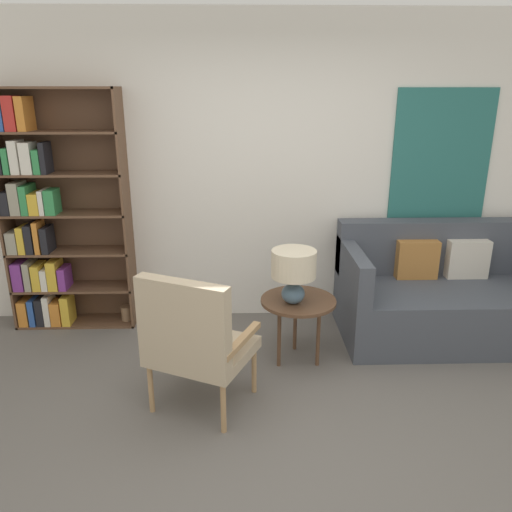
{
  "coord_description": "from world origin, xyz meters",
  "views": [
    {
      "loc": [
        -0.21,
        -2.4,
        2.06
      ],
      "look_at": [
        -0.1,
        1.06,
        0.9
      ],
      "focal_mm": 35.0,
      "sensor_mm": 36.0,
      "label": 1
    }
  ],
  "objects_px": {
    "bookshelf": "(49,221)",
    "couch": "(445,296)",
    "side_table": "(298,305)",
    "table_lamp": "(294,269)",
    "armchair": "(193,337)"
  },
  "relations": [
    {
      "from": "side_table",
      "to": "bookshelf",
      "type": "bearing_deg",
      "value": 160.93
    },
    {
      "from": "bookshelf",
      "to": "couch",
      "type": "xyz_separation_m",
      "value": [
        3.44,
        -0.3,
        -0.62
      ]
    },
    {
      "from": "armchair",
      "to": "table_lamp",
      "type": "xyz_separation_m",
      "value": [
        0.7,
        0.58,
        0.25
      ]
    },
    {
      "from": "armchair",
      "to": "table_lamp",
      "type": "bearing_deg",
      "value": 39.8
    },
    {
      "from": "couch",
      "to": "side_table",
      "type": "bearing_deg",
      "value": -162.01
    },
    {
      "from": "bookshelf",
      "to": "couch",
      "type": "relative_size",
      "value": 1.16
    },
    {
      "from": "bookshelf",
      "to": "table_lamp",
      "type": "relative_size",
      "value": 4.99
    },
    {
      "from": "bookshelf",
      "to": "armchair",
      "type": "bearing_deg",
      "value": -45.38
    },
    {
      "from": "bookshelf",
      "to": "couch",
      "type": "distance_m",
      "value": 3.51
    },
    {
      "from": "bookshelf",
      "to": "side_table",
      "type": "bearing_deg",
      "value": -19.07
    },
    {
      "from": "bookshelf",
      "to": "armchair",
      "type": "height_order",
      "value": "bookshelf"
    },
    {
      "from": "armchair",
      "to": "couch",
      "type": "xyz_separation_m",
      "value": [
        2.08,
        1.08,
        -0.2
      ]
    },
    {
      "from": "bookshelf",
      "to": "table_lamp",
      "type": "xyz_separation_m",
      "value": [
        2.06,
        -0.8,
        -0.18
      ]
    },
    {
      "from": "side_table",
      "to": "couch",
      "type": "bearing_deg",
      "value": 17.99
    },
    {
      "from": "armchair",
      "to": "side_table",
      "type": "height_order",
      "value": "armchair"
    }
  ]
}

